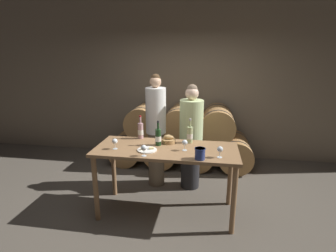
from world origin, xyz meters
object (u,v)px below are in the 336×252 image
at_px(wine_glass_center, 185,143).
at_px(wine_glass_left, 144,148).
at_px(wine_bottle_rose, 141,131).
at_px(wine_glass_far_left, 115,142).
at_px(cheese_plate, 147,150).
at_px(person_left, 156,130).
at_px(person_right, 191,137).
at_px(wine_glass_right, 220,150).
at_px(tasting_table, 166,156).
at_px(wine_bottle_white, 190,135).
at_px(bread_basket, 169,140).
at_px(blue_crock, 200,153).
at_px(wine_bottle_red, 158,137).

bearing_deg(wine_glass_center, wine_glass_left, -150.10).
relative_size(wine_bottle_rose, wine_glass_far_left, 2.43).
bearing_deg(cheese_plate, person_left, 94.43).
height_order(person_right, wine_glass_right, person_right).
height_order(wine_glass_center, wine_glass_right, same).
relative_size(person_left, wine_glass_left, 13.10).
bearing_deg(wine_bottle_rose, tasting_table, -38.26).
relative_size(tasting_table, wine_glass_left, 13.27).
relative_size(wine_bottle_white, wine_glass_center, 2.44).
bearing_deg(wine_glass_far_left, person_right, 44.96).
xyz_separation_m(bread_basket, wine_glass_right, (0.66, -0.41, 0.05)).
relative_size(tasting_table, person_left, 1.01).
bearing_deg(wine_bottle_rose, wine_glass_left, -71.89).
height_order(person_right, wine_glass_left, person_right).
bearing_deg(blue_crock, person_left, 124.63).
xyz_separation_m(cheese_plate, wine_glass_center, (0.46, 0.08, 0.09)).
height_order(cheese_plate, wine_glass_left, wine_glass_left).
relative_size(person_right, wine_glass_right, 12.04).
distance_m(cheese_plate, wine_glass_far_left, 0.42).
relative_size(tasting_table, wine_glass_center, 13.27).
bearing_deg(bread_basket, blue_crock, -48.62).
bearing_deg(cheese_plate, wine_glass_far_left, -177.83).
bearing_deg(cheese_plate, blue_crock, -15.09).
xyz_separation_m(wine_bottle_white, wine_glass_far_left, (-0.91, -0.39, -0.02)).
relative_size(cheese_plate, wine_glass_left, 1.77).
bearing_deg(wine_bottle_white, person_right, 92.09).
bearing_deg(bread_basket, wine_glass_far_left, -151.82).
relative_size(cheese_plate, wine_glass_right, 1.77).
distance_m(blue_crock, wine_glass_far_left, 1.08).
relative_size(wine_bottle_white, wine_bottle_rose, 1.00).
relative_size(person_right, wine_bottle_rose, 4.95).
height_order(person_right, wine_bottle_white, person_right).
bearing_deg(person_left, bread_basket, -62.57).
xyz_separation_m(blue_crock, wine_glass_far_left, (-1.07, 0.16, 0.02)).
relative_size(wine_glass_left, wine_glass_right, 1.00).
distance_m(wine_bottle_rose, wine_glass_far_left, 0.51).
bearing_deg(tasting_table, bread_basket, 90.15).
xyz_separation_m(person_right, cheese_plate, (-0.48, -0.87, 0.09)).
bearing_deg(cheese_plate, wine_bottle_rose, 113.99).
xyz_separation_m(tasting_table, wine_glass_right, (0.66, -0.21, 0.21)).
height_order(blue_crock, bread_basket, blue_crock).
height_order(person_right, bread_basket, person_right).
distance_m(tasting_table, wine_glass_far_left, 0.68).
bearing_deg(bread_basket, wine_glass_center, -45.43).
relative_size(bread_basket, wine_glass_center, 1.33).
bearing_deg(wine_glass_far_left, tasting_table, 12.17).
height_order(blue_crock, wine_glass_center, wine_glass_center).
relative_size(wine_bottle_rose, blue_crock, 2.49).
bearing_deg(wine_glass_left, wine_bottle_red, 76.91).
distance_m(wine_glass_left, wine_glass_right, 0.88).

